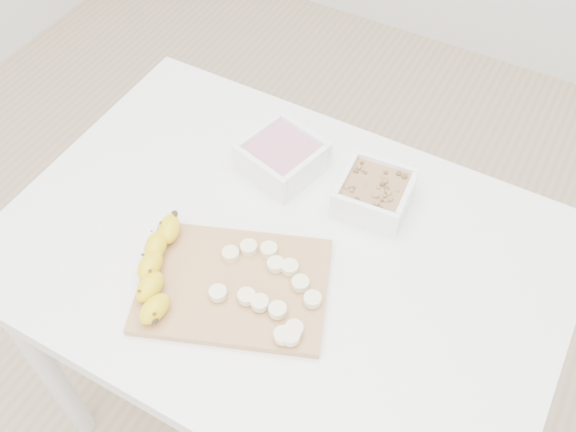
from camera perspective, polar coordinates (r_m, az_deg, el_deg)
The scene contains 7 objects.
ground at distance 1.81m, azimuth -0.48°, elevation -16.86°, with size 3.50×3.50×0.00m, color #C6AD89.
table at distance 1.23m, azimuth -0.68°, elevation -5.50°, with size 1.00×0.70×0.75m.
bowl_yogurt at distance 1.25m, azimuth -0.52°, elevation 5.32°, with size 0.17×0.17×0.06m.
bowl_granola at distance 1.20m, azimuth 7.68°, elevation 2.07°, with size 0.14×0.14×0.06m.
cutting_board at distance 1.10m, azimuth -4.86°, elevation -6.16°, with size 0.32×0.23×0.01m, color tan.
banana at distance 1.10m, azimuth -11.52°, elevation -4.67°, with size 0.06×0.21×0.04m, color yellow, non-canonical shape.
banana_slices at distance 1.07m, azimuth -1.54°, elevation -6.56°, with size 0.20×0.17×0.02m.
Camera 1 is at (0.34, -0.58, 1.68)m, focal length 40.00 mm.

